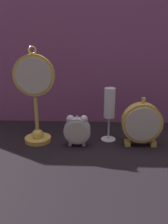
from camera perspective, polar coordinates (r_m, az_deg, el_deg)
ground_plane at (r=0.88m, az=-0.22°, el=-9.63°), size 4.00×4.00×0.00m
fabric_backdrop_drape at (r=1.10m, az=0.56°, el=14.95°), size 1.58×0.01×0.69m
pocket_watch_on_stand at (r=0.93m, az=-11.06°, el=3.00°), size 0.15×0.10×0.36m
alarm_clock_twin_bell at (r=0.91m, az=-1.58°, el=-3.94°), size 0.10×0.03×0.12m
mantel_clock_silver at (r=0.93m, az=13.07°, el=-2.50°), size 0.15×0.04×0.18m
champagne_flute at (r=0.95m, az=5.82°, el=1.15°), size 0.06×0.06×0.21m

